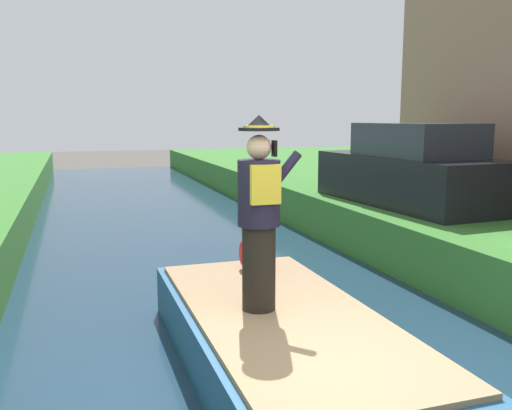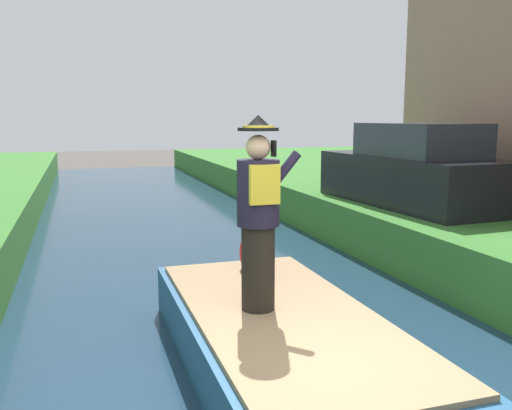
% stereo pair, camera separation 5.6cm
% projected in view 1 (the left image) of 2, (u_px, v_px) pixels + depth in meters
% --- Properties ---
extents(boat, '(1.82, 4.21, 0.61)m').
position_uv_depth(boat, '(283.00, 342.00, 5.29)').
color(boat, '#23517A').
rests_on(boat, canal_water).
extents(person_pirate, '(0.61, 0.42, 1.85)m').
position_uv_depth(person_pirate, '(259.00, 214.00, 5.16)').
color(person_pirate, black).
rests_on(person_pirate, boat).
extents(parrot_plush, '(0.36, 0.35, 0.57)m').
position_uv_depth(parrot_plush, '(254.00, 249.00, 6.69)').
color(parrot_plush, blue).
rests_on(parrot_plush, boat).
extents(parked_car_dark, '(1.93, 4.09, 1.50)m').
position_uv_depth(parked_car_dark, '(411.00, 170.00, 10.22)').
color(parked_car_dark, black).
rests_on(parked_car_dark, grass_bank_far).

